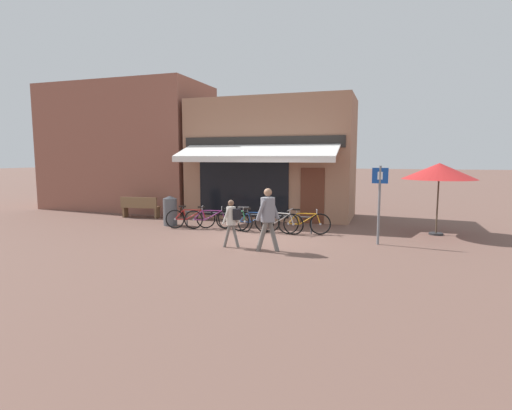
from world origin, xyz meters
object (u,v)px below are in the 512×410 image
bicycle_purple (209,219)px  bicycle_orange (304,223)px  parking_sign (379,196)px  cafe_parasol (439,171)px  bicycle_green (235,219)px  bicycle_red (190,218)px  park_bench (140,207)px  pedestrian_child (232,218)px  pedestrian_adult (268,213)px  bicycle_blue (255,221)px  litter_bin (170,211)px  bicycle_silver (278,222)px

bicycle_purple → bicycle_orange: (3.35, 0.07, 0.01)m
bicycle_orange → parking_sign: (2.33, -0.86, 1.02)m
parking_sign → cafe_parasol: size_ratio=0.98×
bicycle_green → bicycle_orange: (2.42, 0.00, -0.01)m
bicycle_red → bicycle_orange: (4.02, 0.19, 0.01)m
bicycle_purple → park_bench: (-3.80, 1.46, 0.11)m
bicycle_orange → pedestrian_child: pedestrian_child is taller
parking_sign → cafe_parasol: cafe_parasol is taller
pedestrian_child → cafe_parasol: size_ratio=0.58×
pedestrian_adult → parking_sign: 3.32m
bicycle_purple → parking_sign: parking_sign is taller
pedestrian_adult → bicycle_blue: bearing=-55.9°
bicycle_blue → pedestrian_child: pedestrian_child is taller
bicycle_blue → parking_sign: bearing=-21.9°
bicycle_green → cafe_parasol: size_ratio=0.69×
bicycle_blue → litter_bin: size_ratio=1.54×
parking_sign → bicycle_green: bearing=169.8°
bicycle_blue → bicycle_silver: 0.87m
bicycle_silver → parking_sign: (3.14, -0.68, 1.01)m
bicycle_red → bicycle_blue: 2.35m
bicycle_blue → litter_bin: litter_bin is taller
cafe_parasol → park_bench: 11.35m
litter_bin → parking_sign: size_ratio=0.48×
bicycle_purple → bicycle_green: 0.93m
bicycle_red → bicycle_silver: 3.21m
bicycle_blue → pedestrian_child: 2.52m
bicycle_orange → pedestrian_adult: bearing=-112.6°
park_bench → bicycle_green: bearing=-22.8°
bicycle_silver → cafe_parasol: bearing=21.4°
bicycle_red → bicycle_orange: size_ratio=0.97×
bicycle_red → litter_bin: (-0.99, 0.32, 0.19)m
bicycle_red → bicycle_green: 1.61m
bicycle_red → parking_sign: bearing=-26.9°
bicycle_green → bicycle_blue: bicycle_green is taller
bicycle_red → litter_bin: bearing=141.3°
bicycle_red → bicycle_purple: bicycle_red is taller
bicycle_blue → cafe_parasol: bearing=2.3°
bicycle_green → parking_sign: parking_sign is taller
bicycle_purple → bicycle_orange: 3.35m
parking_sign → pedestrian_adult: bearing=-147.0°
bicycle_orange → litter_bin: bearing=165.4°
bicycle_blue → park_bench: size_ratio=1.03×
bicycle_silver → cafe_parasol: (4.90, 1.43, 1.67)m
bicycle_red → pedestrian_child: bearing=-63.8°
pedestrian_adult → bicycle_green: bearing=-44.4°
bicycle_orange → pedestrian_child: size_ratio=1.27×
bicycle_red → cafe_parasol: 8.40m
litter_bin → parking_sign: (7.33, -0.98, 0.84)m
pedestrian_child → park_bench: 6.87m
bicycle_silver → bicycle_orange: bearing=17.5°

